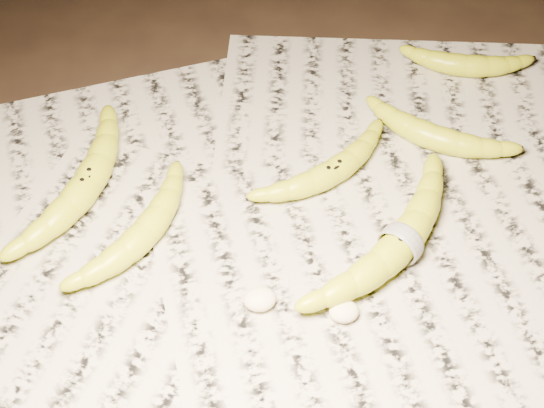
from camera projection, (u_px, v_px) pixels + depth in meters
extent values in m
plane|color=black|center=(279.00, 263.00, 0.88)|extent=(3.00, 3.00, 0.00)
cube|color=#A7A28F|center=(297.00, 231.00, 0.90)|extent=(0.90, 0.70, 0.01)
torus|color=white|center=(401.00, 242.00, 0.86)|extent=(0.04, 0.04, 0.05)
ellipsoid|color=beige|center=(260.00, 297.00, 0.83)|extent=(0.04, 0.03, 0.02)
ellipsoid|color=beige|center=(344.00, 310.00, 0.82)|extent=(0.03, 0.03, 0.02)
ellipsoid|color=beige|center=(363.00, 272.00, 0.85)|extent=(0.03, 0.03, 0.02)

